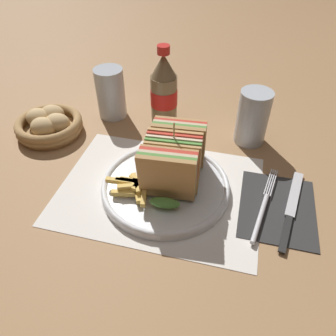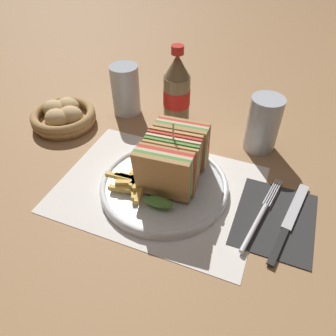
% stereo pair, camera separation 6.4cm
% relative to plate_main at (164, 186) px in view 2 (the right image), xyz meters
% --- Properties ---
extents(ground_plane, '(4.00, 4.00, 0.00)m').
position_rel_plate_main_xyz_m(ground_plane, '(-0.03, -0.02, -0.01)').
color(ground_plane, '#9E754C').
extents(placemat, '(0.39, 0.29, 0.00)m').
position_rel_plate_main_xyz_m(placemat, '(-0.01, -0.00, -0.01)').
color(placemat, silver).
rests_on(placemat, ground_plane).
extents(plate_main, '(0.25, 0.25, 0.02)m').
position_rel_plate_main_xyz_m(plate_main, '(0.00, 0.00, 0.00)').
color(plate_main, white).
rests_on(plate_main, ground_plane).
extents(club_sandwich, '(0.11, 0.17, 0.13)m').
position_rel_plate_main_xyz_m(club_sandwich, '(0.01, 0.01, 0.06)').
color(club_sandwich, tan).
rests_on(club_sandwich, plate_main).
extents(fries_pile, '(0.13, 0.13, 0.02)m').
position_rel_plate_main_xyz_m(fries_pile, '(-0.04, -0.03, 0.02)').
color(fries_pile, '#E0B756').
rests_on(fries_pile, plate_main).
extents(napkin, '(0.14, 0.17, 0.00)m').
position_rel_plate_main_xyz_m(napkin, '(0.22, 0.00, -0.01)').
color(napkin, '#2D2D2D').
rests_on(napkin, ground_plane).
extents(fork, '(0.05, 0.20, 0.01)m').
position_rel_plate_main_xyz_m(fork, '(0.19, -0.01, -0.00)').
color(fork, silver).
rests_on(fork, napkin).
extents(knife, '(0.05, 0.21, 0.00)m').
position_rel_plate_main_xyz_m(knife, '(0.24, 0.00, -0.00)').
color(knife, black).
rests_on(knife, napkin).
extents(coke_bottle_near, '(0.07, 0.07, 0.19)m').
position_rel_plate_main_xyz_m(coke_bottle_near, '(-0.07, 0.24, 0.07)').
color(coke_bottle_near, '#7A6647').
rests_on(coke_bottle_near, ground_plane).
extents(glass_near, '(0.07, 0.07, 0.13)m').
position_rel_plate_main_xyz_m(glass_near, '(0.15, 0.21, 0.04)').
color(glass_near, silver).
rests_on(glass_near, ground_plane).
extents(glass_far, '(0.07, 0.07, 0.13)m').
position_rel_plate_main_xyz_m(glass_far, '(-0.20, 0.23, 0.04)').
color(glass_far, silver).
rests_on(glass_far, ground_plane).
extents(bread_basket, '(0.16, 0.16, 0.06)m').
position_rel_plate_main_xyz_m(bread_basket, '(-0.32, 0.12, 0.01)').
color(bread_basket, '#AD8451').
rests_on(bread_basket, ground_plane).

